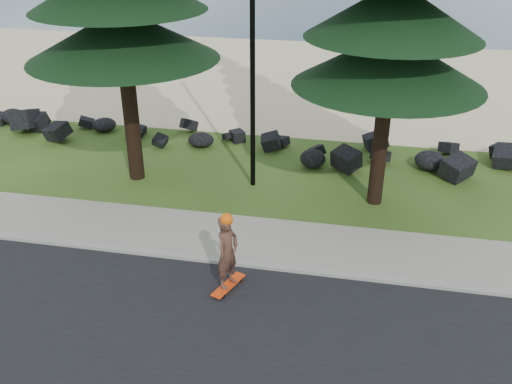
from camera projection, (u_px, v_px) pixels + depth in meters
ground at (227, 242)px, 13.91m from camera, size 160.00×160.00×0.00m
road at (166, 377)px, 9.99m from camera, size 160.00×7.00×0.02m
kerb at (218, 261)px, 13.10m from camera, size 160.00×0.20×0.10m
sidewalk at (229, 236)px, 14.07m from camera, size 160.00×2.00×0.08m
beach_sand at (301, 78)px, 26.53m from camera, size 160.00×15.00×0.01m
seawall_boulders at (267, 152)px, 18.79m from camera, size 60.00×2.40×1.10m
lamp_post at (252, 42)px, 14.79m from camera, size 0.25×0.14×8.14m
skateboarder at (227, 253)px, 11.82m from camera, size 0.58×1.01×1.84m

